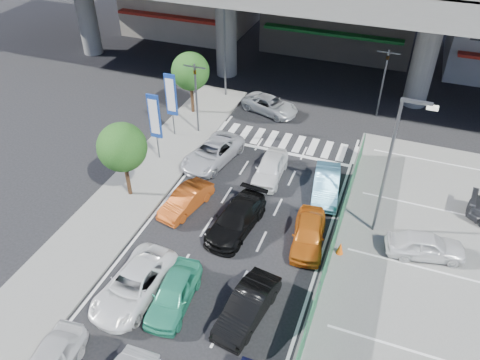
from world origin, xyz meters
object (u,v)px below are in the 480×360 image
at_px(hatch_black_mid_right, 247,307).
at_px(sedan_black_mid, 236,219).
at_px(taxi_orange_left, 186,200).
at_px(wagon_silver_front_left, 213,153).
at_px(signboard_far, 171,97).
at_px(kei_truck_front_right, 326,185).
at_px(traffic_light_left, 195,82).
at_px(traffic_light_right, 386,67).
at_px(tree_near, 122,147).
at_px(taxi_teal_mid, 174,293).
at_px(signboard_near, 155,118).
at_px(sedan_white_mid_left, 134,285).
at_px(crossing_wagon_silver, 270,105).
at_px(tree_far, 190,71).
at_px(street_lamp_right, 393,158).
at_px(traffic_cone, 340,248).
at_px(taxi_orange_right, 309,234).
at_px(sedan_white_front_mid, 270,168).
at_px(parked_sedan_white, 426,245).
at_px(street_lamp_left, 227,39).

height_order(hatch_black_mid_right, sedan_black_mid, sedan_black_mid).
relative_size(taxi_orange_left, wagon_silver_front_left, 0.77).
height_order(signboard_far, kei_truck_front_right, signboard_far).
height_order(traffic_light_left, wagon_silver_front_left, traffic_light_left).
bearing_deg(traffic_light_right, tree_near, -129.81).
bearing_deg(taxi_teal_mid, signboard_near, 117.07).
distance_m(traffic_light_right, wagon_silver_front_left, 14.05).
relative_size(sedan_white_mid_left, crossing_wagon_silver, 1.13).
height_order(hatch_black_mid_right, kei_truck_front_right, kei_truck_front_right).
height_order(sedan_black_mid, wagon_silver_front_left, same).
height_order(tree_near, wagon_silver_front_left, tree_near).
bearing_deg(tree_far, taxi_orange_left, -66.73).
xyz_separation_m(traffic_light_left, street_lamp_right, (13.37, -6.00, 0.83)).
height_order(signboard_near, taxi_teal_mid, signboard_near).
bearing_deg(street_lamp_right, taxi_teal_mid, -134.38).
bearing_deg(taxi_teal_mid, traffic_cone, 36.92).
distance_m(tree_near, taxi_orange_right, 11.25).
height_order(traffic_light_right, taxi_teal_mid, traffic_light_right).
bearing_deg(tree_near, taxi_teal_mid, -45.50).
bearing_deg(sedan_white_front_mid, crossing_wagon_silver, 105.23).
distance_m(taxi_orange_right, wagon_silver_front_left, 9.28).
height_order(tree_far, kei_truck_front_right, tree_far).
relative_size(street_lamp_right, sedan_black_mid, 1.68).
height_order(signboard_far, sedan_black_mid, signboard_far).
distance_m(wagon_silver_front_left, parked_sedan_white, 14.02).
height_order(sedan_black_mid, crossing_wagon_silver, sedan_black_mid).
bearing_deg(tree_near, sedan_black_mid, -4.32).
bearing_deg(kei_truck_front_right, signboard_far, 157.86).
xyz_separation_m(tree_far, crossing_wagon_silver, (5.52, 2.15, -2.77)).
xyz_separation_m(sedan_white_mid_left, hatch_black_mid_right, (5.33, 0.68, -0.01)).
xyz_separation_m(tree_far, sedan_black_mid, (7.78, -11.03, -2.70)).
relative_size(street_lamp_right, kei_truck_front_right, 1.91).
bearing_deg(taxi_orange_right, taxi_orange_left, 169.52).
relative_size(traffic_light_right, crossing_wagon_silver, 1.18).
distance_m(signboard_far, sedan_white_front_mid, 8.54).
xyz_separation_m(taxi_teal_mid, taxi_orange_left, (-2.43, 6.28, -0.06)).
bearing_deg(traffic_light_left, hatch_black_mid_right, -57.65).
bearing_deg(traffic_light_left, sedan_white_front_mid, -27.49).
bearing_deg(signboard_near, parked_sedan_white, -10.19).
bearing_deg(tree_far, crossing_wagon_silver, 21.30).
bearing_deg(parked_sedan_white, tree_far, 49.30).
height_order(street_lamp_right, wagon_silver_front_left, street_lamp_right).
bearing_deg(taxi_orange_left, sedan_white_mid_left, -73.45).
relative_size(tree_near, taxi_orange_left, 1.26).
bearing_deg(sedan_black_mid, crossing_wagon_silver, 106.16).
xyz_separation_m(taxi_orange_right, wagon_silver_front_left, (-7.68, 5.21, 0.00)).
height_order(tree_far, taxi_orange_left, tree_far).
height_order(signboard_near, parked_sedan_white, signboard_near).
xyz_separation_m(signboard_near, sedan_white_front_mid, (7.46, 0.64, -2.37)).
height_order(street_lamp_left, hatch_black_mid_right, street_lamp_left).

